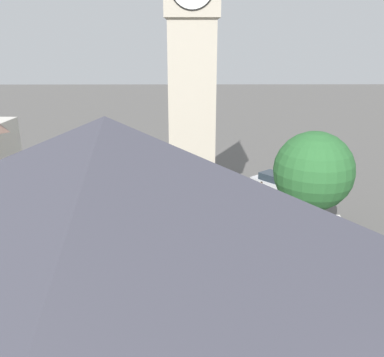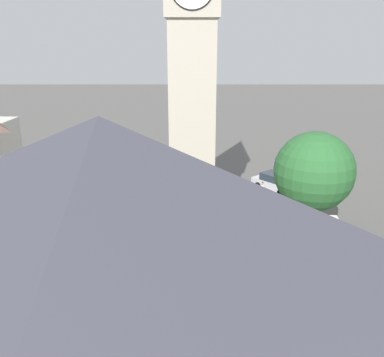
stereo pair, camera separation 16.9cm
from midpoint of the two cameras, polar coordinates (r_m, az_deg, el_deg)
ground_plane at (r=27.10m, az=-0.18°, el=-9.14°), size 200.00×200.00×0.00m
clock_tower at (r=24.07m, az=-0.22°, el=21.80°), size 3.91×3.91×23.78m
car_blue_kerb at (r=37.01m, az=10.94°, el=-0.48°), size 3.95×4.24×1.53m
car_silver_kerb at (r=29.38m, az=-14.89°, el=-5.87°), size 3.01×4.46×1.53m
car_red_corner at (r=35.94m, az=3.12°, el=-0.74°), size 4.46×3.05×1.53m
car_white_side at (r=35.80m, az=-6.05°, el=-0.90°), size 2.14×4.28×1.53m
pedestrian at (r=34.26m, az=9.18°, el=-1.49°), size 0.28×0.55×1.69m
tree at (r=27.66m, az=15.98°, el=0.96°), size 5.07×5.07×7.12m
road_sign at (r=31.42m, az=-2.64°, el=-1.39°), size 0.60×0.07×2.80m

